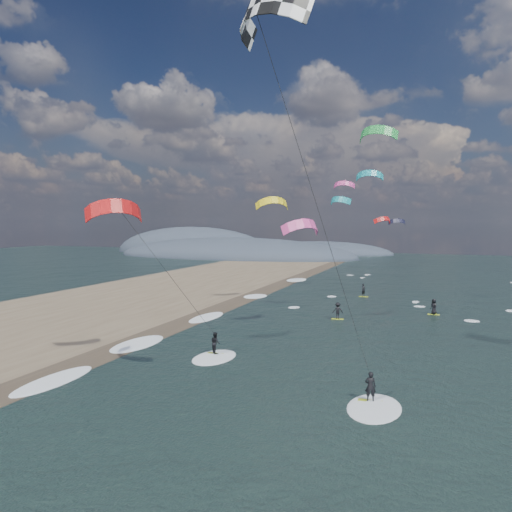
% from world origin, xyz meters
% --- Properties ---
extents(ground, '(260.00, 260.00, 0.00)m').
position_xyz_m(ground, '(0.00, 0.00, 0.00)').
color(ground, black).
rests_on(ground, ground).
extents(wet_sand_strip, '(3.00, 240.00, 0.00)m').
position_xyz_m(wet_sand_strip, '(-12.00, 10.00, 0.00)').
color(wet_sand_strip, '#382D23').
rests_on(wet_sand_strip, ground).
extents(coastal_hills, '(80.00, 41.00, 15.00)m').
position_xyz_m(coastal_hills, '(-44.84, 107.86, 0.00)').
color(coastal_hills, '#3D4756').
rests_on(coastal_hills, ground).
extents(kitesurfer_near_a, '(7.59, 9.01, 18.43)m').
position_xyz_m(kitesurfer_near_a, '(3.25, 4.14, 13.66)').
color(kitesurfer_near_a, '#AFC422').
rests_on(kitesurfer_near_a, ground).
extents(kitesurfer_near_b, '(6.76, 8.97, 11.28)m').
position_xyz_m(kitesurfer_near_b, '(-7.13, 10.29, 6.69)').
color(kitesurfer_near_b, '#AFC422').
rests_on(kitesurfer_near_b, ground).
extents(far_kitesurfers, '(9.45, 15.61, 1.58)m').
position_xyz_m(far_kitesurfers, '(3.24, 33.95, 0.78)').
color(far_kitesurfers, '#AFC422').
rests_on(far_kitesurfers, ground).
extents(bg_kite_field, '(14.56, 67.61, 9.35)m').
position_xyz_m(bg_kite_field, '(-1.57, 52.29, 12.37)').
color(bg_kite_field, red).
rests_on(bg_kite_field, ground).
extents(shoreline_surf, '(2.40, 79.40, 0.11)m').
position_xyz_m(shoreline_surf, '(-10.80, 14.75, 0.00)').
color(shoreline_surf, white).
rests_on(shoreline_surf, ground).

